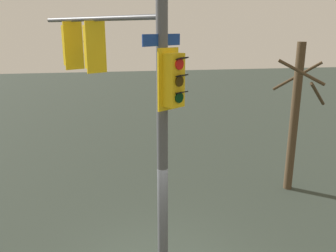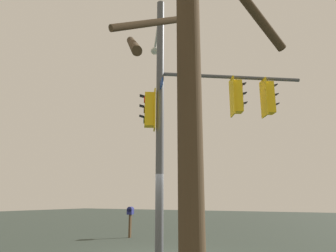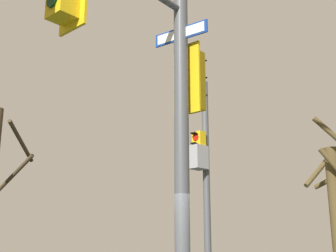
# 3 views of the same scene
# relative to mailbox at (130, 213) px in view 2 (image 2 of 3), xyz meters

# --- Properties ---
(main_signal_pole_assembly) EXTENTS (3.29, 6.01, 8.49)m
(main_signal_pole_assembly) POSITION_rel_mailbox_xyz_m (3.62, 4.77, 3.76)
(main_signal_pole_assembly) COLOR #4C4F54
(main_signal_pole_assembly) RESTS_ON ground
(mailbox) EXTENTS (0.50, 0.37, 1.41)m
(mailbox) POSITION_rel_mailbox_xyz_m (0.00, 0.00, 0.00)
(mailbox) COLOR #4C3823
(mailbox) RESTS_ON ground
(bare_tree_across_street) EXTENTS (2.05, 2.10, 5.15)m
(bare_tree_across_street) POSITION_rel_mailbox_xyz_m (9.39, 7.39, 1.61)
(bare_tree_across_street) COLOR #463624
(bare_tree_across_street) RESTS_ON ground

